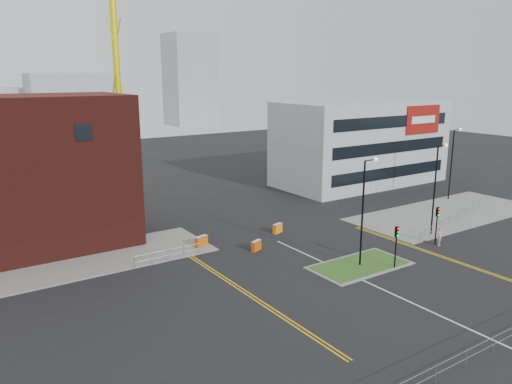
# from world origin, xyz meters

# --- Properties ---
(ground) EXTENTS (200.00, 200.00, 0.00)m
(ground) POSITION_xyz_m (0.00, 0.00, 0.00)
(ground) COLOR black
(ground) RESTS_ON ground
(pavement_left) EXTENTS (28.00, 8.00, 0.12)m
(pavement_left) POSITION_xyz_m (-20.00, 22.00, 0.06)
(pavement_left) COLOR slate
(pavement_left) RESTS_ON ground
(pavement_right) EXTENTS (24.00, 10.00, 0.12)m
(pavement_right) POSITION_xyz_m (22.00, 14.00, 0.06)
(pavement_right) COLOR slate
(pavement_right) RESTS_ON ground
(island_kerb) EXTENTS (8.60, 4.60, 0.08)m
(island_kerb) POSITION_xyz_m (2.00, 8.00, 0.04)
(island_kerb) COLOR slate
(island_kerb) RESTS_ON ground
(grass_island) EXTENTS (8.00, 4.00, 0.12)m
(grass_island) POSITION_xyz_m (2.00, 8.00, 0.06)
(grass_island) COLOR #2A511B
(grass_island) RESTS_ON ground
(office_block) EXTENTS (25.00, 12.20, 12.00)m
(office_block) POSITION_xyz_m (26.01, 31.97, 6.00)
(office_block) COLOR #A0A2A4
(office_block) RESTS_ON ground
(streetlamp_island) EXTENTS (1.46, 0.36, 9.18)m
(streetlamp_island) POSITION_xyz_m (2.22, 8.00, 5.41)
(streetlamp_island) COLOR black
(streetlamp_island) RESTS_ON ground
(streetlamp_right_near) EXTENTS (1.46, 0.36, 9.18)m
(streetlamp_right_near) POSITION_xyz_m (14.22, 10.00, 5.41)
(streetlamp_right_near) COLOR black
(streetlamp_right_near) RESTS_ON ground
(streetlamp_right_far) EXTENTS (1.46, 0.36, 9.18)m
(streetlamp_right_far) POSITION_xyz_m (28.22, 18.00, 5.41)
(streetlamp_right_far) COLOR black
(streetlamp_right_far) RESTS_ON ground
(traffic_light_island) EXTENTS (0.28, 0.33, 3.65)m
(traffic_light_island) POSITION_xyz_m (4.00, 5.98, 2.57)
(traffic_light_island) COLOR black
(traffic_light_island) RESTS_ON ground
(traffic_light_right) EXTENTS (0.28, 0.33, 3.65)m
(traffic_light_right) POSITION_xyz_m (12.00, 7.98, 2.57)
(traffic_light_right) COLOR black
(traffic_light_right) RESTS_ON ground
(railing_front) EXTENTS (24.05, 0.05, 1.10)m
(railing_front) POSITION_xyz_m (0.00, -6.00, 0.78)
(railing_front) COLOR gray
(railing_front) RESTS_ON ground
(railing_left) EXTENTS (6.05, 0.05, 1.10)m
(railing_left) POSITION_xyz_m (-11.00, 18.00, 0.74)
(railing_left) COLOR gray
(railing_left) RESTS_ON ground
(railing_right) EXTENTS (19.05, 5.05, 1.10)m
(railing_right) POSITION_xyz_m (20.50, 11.50, 0.78)
(railing_right) COLOR gray
(railing_right) RESTS_ON ground
(centre_line) EXTENTS (0.15, 30.00, 0.01)m
(centre_line) POSITION_xyz_m (0.00, 2.00, 0.01)
(centre_line) COLOR silver
(centre_line) RESTS_ON ground
(yellow_left_a) EXTENTS (0.12, 24.00, 0.01)m
(yellow_left_a) POSITION_xyz_m (-9.00, 10.00, 0.01)
(yellow_left_a) COLOR gold
(yellow_left_a) RESTS_ON ground
(yellow_left_b) EXTENTS (0.12, 24.00, 0.01)m
(yellow_left_b) POSITION_xyz_m (-8.70, 10.00, 0.01)
(yellow_left_b) COLOR gold
(yellow_left_b) RESTS_ON ground
(yellow_right_a) EXTENTS (0.12, 20.00, 0.01)m
(yellow_right_a) POSITION_xyz_m (9.50, 6.00, 0.01)
(yellow_right_a) COLOR gold
(yellow_right_a) RESTS_ON ground
(yellow_right_b) EXTENTS (0.12, 20.00, 0.01)m
(yellow_right_b) POSITION_xyz_m (9.80, 6.00, 0.01)
(yellow_right_b) COLOR gold
(yellow_right_b) RESTS_ON ground
(skyline_b) EXTENTS (24.00, 12.00, 16.00)m
(skyline_b) POSITION_xyz_m (10.00, 130.00, 8.00)
(skyline_b) COLOR gray
(skyline_b) RESTS_ON ground
(skyline_c) EXTENTS (14.00, 12.00, 28.00)m
(skyline_c) POSITION_xyz_m (45.00, 125.00, 14.00)
(skyline_c) COLOR gray
(skyline_c) RESTS_ON ground
(skyline_d) EXTENTS (30.00, 12.00, 12.00)m
(skyline_d) POSITION_xyz_m (-8.00, 140.00, 6.00)
(skyline_d) COLOR gray
(skyline_d) RESTS_ON ground
(pedestrian) EXTENTS (0.77, 0.66, 1.79)m
(pedestrian) POSITION_xyz_m (12.01, 7.53, 0.90)
(pedestrian) COLOR pink
(pedestrian) RESTS_ON ground
(barrier_left) EXTENTS (1.37, 0.77, 1.10)m
(barrier_left) POSITION_xyz_m (-6.94, 19.59, 0.59)
(barrier_left) COLOR #D1540B
(barrier_left) RESTS_ON ground
(barrier_mid) EXTENTS (1.20, 0.78, 0.96)m
(barrier_mid) POSITION_xyz_m (-3.16, 16.00, 0.52)
(barrier_mid) COLOR #D4500B
(barrier_mid) RESTS_ON ground
(barrier_right) EXTENTS (1.23, 0.71, 0.98)m
(barrier_right) POSITION_xyz_m (1.54, 19.12, 0.53)
(barrier_right) COLOR orange
(barrier_right) RESTS_ON ground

